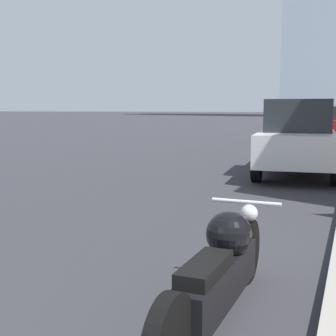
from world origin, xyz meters
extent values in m
cylinder|color=black|center=(2.91, 5.03, 0.29)|extent=(0.11, 0.57, 0.57)
cube|color=black|center=(2.90, 4.10, 0.31)|extent=(0.27, 1.42, 0.31)
sphere|color=black|center=(2.90, 4.38, 0.60)|extent=(0.36, 0.36, 0.36)
cube|color=black|center=(2.89, 3.80, 0.52)|extent=(0.23, 0.65, 0.10)
sphere|color=silver|center=(2.91, 5.06, 0.63)|extent=(0.16, 0.16, 0.16)
cylinder|color=silver|center=(2.91, 4.93, 0.76)|extent=(0.62, 0.05, 0.04)
cube|color=silver|center=(2.51, 12.30, 0.70)|extent=(2.09, 4.43, 0.70)
cube|color=#23282D|center=(2.51, 12.30, 1.42)|extent=(1.63, 2.19, 0.73)
cylinder|color=black|center=(1.58, 13.55, 0.35)|extent=(0.26, 0.72, 0.71)
cylinder|color=black|center=(3.19, 13.70, 0.35)|extent=(0.26, 0.72, 0.71)
cylinder|color=black|center=(1.83, 10.90, 0.35)|extent=(0.26, 0.72, 0.71)
cylinder|color=black|center=(3.44, 11.05, 0.35)|extent=(0.26, 0.72, 0.71)
cube|color=red|center=(2.48, 24.63, 0.69)|extent=(2.13, 4.53, 0.74)
cube|color=#23282D|center=(2.48, 24.63, 1.36)|extent=(1.70, 2.22, 0.62)
cylinder|color=black|center=(1.52, 25.94, 0.32)|extent=(0.24, 0.65, 0.64)
cylinder|color=black|center=(1.70, 23.21, 0.32)|extent=(0.24, 0.65, 0.64)
cylinder|color=black|center=(1.78, 37.32, 0.32)|extent=(0.23, 0.65, 0.64)
cylinder|color=black|center=(1.91, 34.52, 0.32)|extent=(0.23, 0.65, 0.64)
cylinder|color=black|center=(1.73, 48.82, 0.34)|extent=(0.26, 0.69, 0.67)
cylinder|color=black|center=(1.94, 46.42, 0.34)|extent=(0.26, 0.69, 0.67)
camera|label=1|loc=(3.79, 0.90, 1.58)|focal=50.00mm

